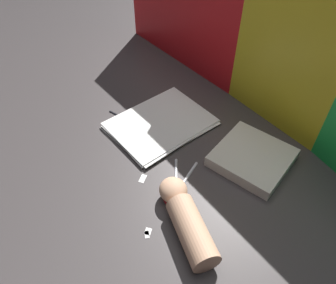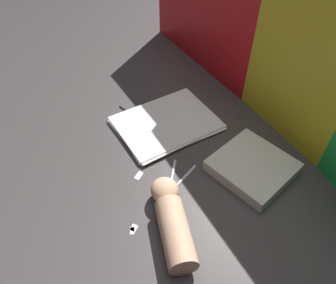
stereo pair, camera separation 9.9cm
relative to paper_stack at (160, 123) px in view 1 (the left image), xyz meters
name	(u,v)px [view 1 (the left image)]	position (x,y,z in m)	size (l,w,h in m)	color
ground_plane	(160,151)	(0.10, -0.07, -0.01)	(6.00, 6.00, 0.00)	#3D3838
backdrop_panel_left	(201,17)	(-0.17, 0.32, 0.22)	(0.86, 0.03, 0.46)	red
backdrop_panel_center	(267,43)	(0.13, 0.32, 0.25)	(0.72, 0.04, 0.52)	yellow
backdrop_panel_right	(326,95)	(0.36, 0.32, 0.19)	(0.86, 0.17, 0.39)	green
paper_stack	(160,123)	(0.00, 0.00, 0.00)	(0.28, 0.34, 0.02)	white
book_closed	(252,158)	(0.31, 0.12, 0.01)	(0.25, 0.25, 0.04)	silver
scissors	(177,189)	(0.25, -0.13, 0.00)	(0.15, 0.17, 0.01)	silver
hand_forearm	(187,220)	(0.35, -0.18, 0.03)	(0.27, 0.15, 0.07)	tan
paper_scrap_near	(188,224)	(0.35, -0.18, -0.01)	(0.02, 0.03, 0.00)	white
paper_scrap_mid	(147,234)	(0.31, -0.28, -0.01)	(0.02, 0.02, 0.00)	white
paper_scrap_far	(148,231)	(0.30, -0.27, -0.01)	(0.03, 0.03, 0.00)	white
paper_scrap_side	(143,178)	(0.15, -0.18, -0.01)	(0.03, 0.03, 0.00)	white
pen	(124,118)	(-0.10, -0.08, 0.00)	(0.14, 0.04, 0.01)	black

